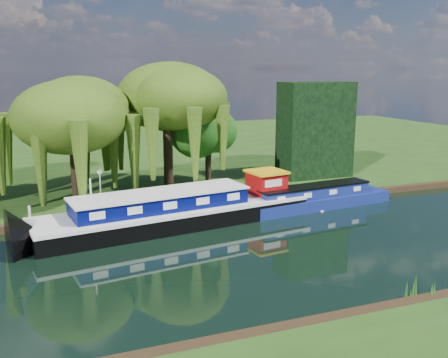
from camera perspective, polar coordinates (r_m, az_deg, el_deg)
name	(u,v)px	position (r m, az deg, el deg)	size (l,w,h in m)	color
ground	(120,271)	(24.90, -11.79, -10.24)	(120.00, 120.00, 0.00)	black
far_bank	(69,155)	(57.62, -17.29, 2.63)	(120.00, 52.00, 0.45)	#1E3C10
dutch_barge	(178,211)	(31.13, -5.27, -3.62)	(17.68, 6.29, 3.65)	black
narrowboat	(314,199)	(35.26, 10.19, -2.30)	(12.31, 3.26, 1.77)	navy
white_cruiser	(313,209)	(35.10, 10.12, -3.44)	(1.79, 2.07, 1.09)	silver
willow_left	(73,118)	(34.96, -16.92, 6.73)	(6.75, 6.75, 8.09)	black
willow_right	(167,107)	(37.02, -6.53, 8.20)	(7.14, 7.14, 8.70)	black
tree_far_right	(208,127)	(39.71, -1.85, 6.01)	(4.06, 4.06, 6.65)	black
conifer_hedge	(315,130)	(43.31, 10.38, 5.56)	(6.00, 3.00, 8.00)	black
lamppost	(100,178)	(34.23, -13.99, 0.15)	(0.36, 0.36, 2.56)	silver
mooring_posts	(89,208)	(32.45, -15.14, -3.26)	(19.16, 0.16, 1.00)	silver
reeds_near	(330,305)	(20.37, 12.02, -13.89)	(33.70, 1.50, 1.10)	#1F5215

